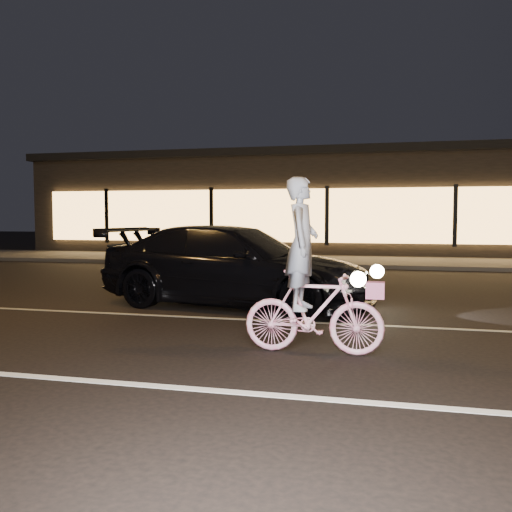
# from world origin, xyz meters

# --- Properties ---
(ground) EXTENTS (90.00, 90.00, 0.00)m
(ground) POSITION_xyz_m (0.00, 0.00, 0.00)
(ground) COLOR black
(ground) RESTS_ON ground
(lane_stripe_near) EXTENTS (60.00, 0.12, 0.01)m
(lane_stripe_near) POSITION_xyz_m (0.00, -1.50, 0.00)
(lane_stripe_near) COLOR silver
(lane_stripe_near) RESTS_ON ground
(lane_stripe_far) EXTENTS (60.00, 0.10, 0.01)m
(lane_stripe_far) POSITION_xyz_m (0.00, 2.00, 0.00)
(lane_stripe_far) COLOR gray
(lane_stripe_far) RESTS_ON ground
(sidewalk) EXTENTS (30.00, 4.00, 0.12)m
(sidewalk) POSITION_xyz_m (0.00, 13.00, 0.06)
(sidewalk) COLOR #383533
(sidewalk) RESTS_ON ground
(storefront) EXTENTS (25.40, 8.42, 4.20)m
(storefront) POSITION_xyz_m (0.00, 18.97, 2.15)
(storefront) COLOR black
(storefront) RESTS_ON ground
(cyclist) EXTENTS (1.61, 0.55, 2.02)m
(cyclist) POSITION_xyz_m (1.63, 0.13, 0.72)
(cyclist) COLOR #FF4A8B
(cyclist) RESTS_ON ground
(sedan) EXTENTS (5.15, 2.80, 1.42)m
(sedan) POSITION_xyz_m (-0.16, 3.22, 0.71)
(sedan) COLOR black
(sedan) RESTS_ON ground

